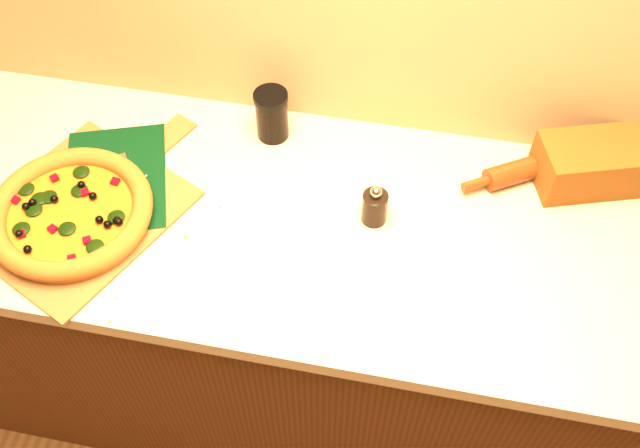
{
  "coord_description": "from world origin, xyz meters",
  "views": [
    {
      "loc": [
        0.17,
        0.5,
        2.16
      ],
      "look_at": [
        -0.01,
        1.38,
        0.96
      ],
      "focal_mm": 40.0,
      "sensor_mm": 36.0,
      "label": 1
    }
  ],
  "objects_px": {
    "cutting_board": "(114,180)",
    "pepper_grinder": "(375,206)",
    "pizza_peel": "(84,208)",
    "rolling_pin": "(540,165)",
    "dark_jar": "(272,115)",
    "pizza": "(71,212)"
  },
  "relations": [
    {
      "from": "cutting_board",
      "to": "pepper_grinder",
      "type": "bearing_deg",
      "value": -18.55
    },
    {
      "from": "pizza_peel",
      "to": "rolling_pin",
      "type": "bearing_deg",
      "value": 42.28
    },
    {
      "from": "pizza",
      "to": "rolling_pin",
      "type": "bearing_deg",
      "value": 18.75
    },
    {
      "from": "cutting_board",
      "to": "rolling_pin",
      "type": "xyz_separation_m",
      "value": [
        0.96,
        0.21,
        0.02
      ]
    },
    {
      "from": "pizza_peel",
      "to": "rolling_pin",
      "type": "xyz_separation_m",
      "value": [
        1.0,
        0.31,
        0.02
      ]
    },
    {
      "from": "pepper_grinder",
      "to": "dark_jar",
      "type": "relative_size",
      "value": 0.82
    },
    {
      "from": "pizza_peel",
      "to": "cutting_board",
      "type": "distance_m",
      "value": 0.1
    },
    {
      "from": "dark_jar",
      "to": "cutting_board",
      "type": "bearing_deg",
      "value": -146.37
    },
    {
      "from": "cutting_board",
      "to": "rolling_pin",
      "type": "distance_m",
      "value": 0.98
    },
    {
      "from": "pizza_peel",
      "to": "cutting_board",
      "type": "relative_size",
      "value": 1.62
    },
    {
      "from": "pepper_grinder",
      "to": "rolling_pin",
      "type": "xyz_separation_m",
      "value": [
        0.36,
        0.21,
        -0.02
      ]
    },
    {
      "from": "pepper_grinder",
      "to": "dark_jar",
      "type": "xyz_separation_m",
      "value": [
        -0.28,
        0.21,
        0.02
      ]
    },
    {
      "from": "pepper_grinder",
      "to": "dark_jar",
      "type": "height_order",
      "value": "dark_jar"
    },
    {
      "from": "pizza_peel",
      "to": "cutting_board",
      "type": "xyz_separation_m",
      "value": [
        0.04,
        0.09,
        0.0
      ]
    },
    {
      "from": "pepper_grinder",
      "to": "rolling_pin",
      "type": "height_order",
      "value": "pepper_grinder"
    },
    {
      "from": "pepper_grinder",
      "to": "dark_jar",
      "type": "distance_m",
      "value": 0.35
    },
    {
      "from": "pizza",
      "to": "rolling_pin",
      "type": "distance_m",
      "value": 1.06
    },
    {
      "from": "pizza_peel",
      "to": "pizza",
      "type": "distance_m",
      "value": 0.05
    },
    {
      "from": "pepper_grinder",
      "to": "cutting_board",
      "type": "bearing_deg",
      "value": -179.21
    },
    {
      "from": "pizza_peel",
      "to": "dark_jar",
      "type": "distance_m",
      "value": 0.48
    },
    {
      "from": "pepper_grinder",
      "to": "dark_jar",
      "type": "bearing_deg",
      "value": 143.17
    },
    {
      "from": "cutting_board",
      "to": "rolling_pin",
      "type": "bearing_deg",
      "value": -6.74
    }
  ]
}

